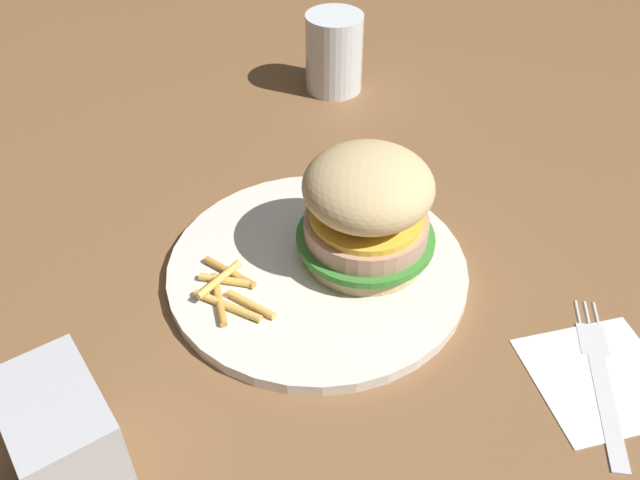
{
  "coord_description": "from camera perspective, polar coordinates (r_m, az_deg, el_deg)",
  "views": [
    {
      "loc": [
        0.1,
        0.48,
        0.46
      ],
      "look_at": [
        -0.0,
        0.03,
        0.04
      ],
      "focal_mm": 38.46,
      "sensor_mm": 36.0,
      "label": 1
    }
  ],
  "objects": [
    {
      "name": "napkin",
      "position": [
        0.62,
        22.34,
        -10.55
      ],
      "size": [
        0.11,
        0.11,
        0.0
      ],
      "primitive_type": "cube",
      "rotation": [
        0.0,
        0.0,
        0.02
      ],
      "color": "white",
      "rests_on": "ground_plane"
    },
    {
      "name": "sandwich",
      "position": [
        0.62,
        3.93,
        2.67
      ],
      "size": [
        0.13,
        0.13,
        0.11
      ],
      "color": "tan",
      "rests_on": "plate"
    },
    {
      "name": "ground_plane",
      "position": [
        0.67,
        -0.69,
        -1.33
      ],
      "size": [
        1.6,
        1.6,
        0.0
      ],
      "primitive_type": "plane",
      "color": "brown"
    },
    {
      "name": "napkin_dispenser",
      "position": [
        0.51,
        -20.35,
        -15.65
      ],
      "size": [
        0.09,
        0.11,
        0.1
      ],
      "primitive_type": "cube",
      "rotation": [
        0.0,
        0.0,
        5.09
      ],
      "color": "#B7BABF",
      "rests_on": "ground_plane"
    },
    {
      "name": "fork",
      "position": [
        0.62,
        22.37,
        -10.29
      ],
      "size": [
        0.08,
        0.17,
        0.0
      ],
      "color": "silver",
      "rests_on": "napkin"
    },
    {
      "name": "drink_glass",
      "position": [
        0.93,
        1.17,
        14.94
      ],
      "size": [
        0.07,
        0.07,
        0.1
      ],
      "color": "silver",
      "rests_on": "ground_plane"
    },
    {
      "name": "plate",
      "position": [
        0.65,
        0.0,
        -2.37
      ],
      "size": [
        0.28,
        0.28,
        0.01
      ],
      "primitive_type": "cylinder",
      "color": "silver",
      "rests_on": "ground_plane"
    },
    {
      "name": "fries_pile",
      "position": [
        0.62,
        -7.66,
        -4.19
      ],
      "size": [
        0.07,
        0.09,
        0.01
      ],
      "color": "gold",
      "rests_on": "plate"
    }
  ]
}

